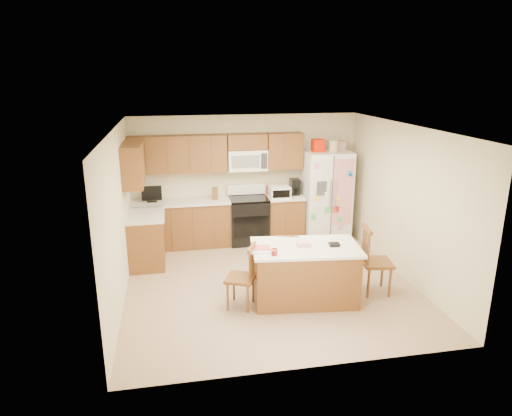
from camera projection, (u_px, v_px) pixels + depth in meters
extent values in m
plane|color=#957E62|center=(269.00, 283.00, 7.39)|extent=(4.50, 4.50, 0.00)
cube|color=beige|center=(246.00, 178.00, 9.16)|extent=(4.50, 0.10, 2.50)
cube|color=beige|center=(314.00, 268.00, 4.92)|extent=(4.50, 0.10, 2.50)
cube|color=beige|center=(119.00, 218.00, 6.64)|extent=(0.10, 4.50, 2.50)
cube|color=beige|center=(404.00, 202.00, 7.44)|extent=(0.10, 4.50, 2.50)
cube|color=white|center=(270.00, 128.00, 6.68)|extent=(4.50, 4.50, 0.04)
cube|color=brown|center=(182.00, 224.00, 8.87)|extent=(1.87, 0.60, 0.88)
cube|color=brown|center=(284.00, 218.00, 9.24)|extent=(0.72, 0.60, 0.88)
cube|color=brown|center=(147.00, 240.00, 8.03)|extent=(0.60, 0.95, 0.88)
cube|color=beige|center=(181.00, 202.00, 8.73)|extent=(1.87, 0.64, 0.04)
cube|color=beige|center=(285.00, 197.00, 9.10)|extent=(0.72, 0.64, 0.04)
cube|color=beige|center=(146.00, 215.00, 7.90)|extent=(0.64, 0.95, 0.04)
cube|color=brown|center=(178.00, 154.00, 8.61)|extent=(1.85, 0.33, 0.70)
cube|color=brown|center=(284.00, 151.00, 8.98)|extent=(0.70, 0.33, 0.70)
cube|color=brown|center=(247.00, 141.00, 8.79)|extent=(0.76, 0.33, 0.29)
cube|color=brown|center=(133.00, 165.00, 7.62)|extent=(0.33, 0.95, 0.70)
cube|color=brown|center=(146.00, 157.00, 8.35)|extent=(0.02, 0.01, 0.66)
cube|color=brown|center=(151.00, 231.00, 8.48)|extent=(0.02, 0.01, 0.84)
cube|color=brown|center=(168.00, 156.00, 8.42)|extent=(0.02, 0.01, 0.66)
cube|color=brown|center=(172.00, 230.00, 8.55)|extent=(0.02, 0.01, 0.84)
cube|color=brown|center=(190.00, 155.00, 8.49)|extent=(0.02, 0.01, 0.66)
cube|color=brown|center=(194.00, 229.00, 8.62)|extent=(0.02, 0.01, 0.84)
cube|color=brown|center=(212.00, 155.00, 8.56)|extent=(0.01, 0.01, 0.66)
cube|color=brown|center=(215.00, 228.00, 8.69)|extent=(0.01, 0.01, 0.84)
cube|color=brown|center=(284.00, 152.00, 8.81)|extent=(0.01, 0.01, 0.66)
cube|color=brown|center=(286.00, 223.00, 8.94)|extent=(0.01, 0.01, 0.84)
cube|color=white|center=(247.00, 160.00, 8.86)|extent=(0.76, 0.38, 0.40)
cube|color=slate|center=(246.00, 162.00, 8.67)|extent=(0.54, 0.01, 0.24)
cube|color=#262626|center=(264.00, 161.00, 8.73)|extent=(0.12, 0.01, 0.30)
cube|color=brown|center=(215.00, 194.00, 8.82)|extent=(0.10, 0.14, 0.22)
cube|color=black|center=(152.00, 201.00, 8.66)|extent=(0.18, 0.12, 0.02)
cube|color=black|center=(152.00, 193.00, 8.61)|extent=(0.38, 0.03, 0.28)
cube|color=red|center=(276.00, 191.00, 9.12)|extent=(0.35, 0.22, 0.18)
cube|color=white|center=(280.00, 192.00, 8.90)|extent=(0.40, 0.28, 0.23)
cube|color=black|center=(281.00, 194.00, 8.77)|extent=(0.34, 0.01, 0.15)
cube|color=black|center=(295.00, 187.00, 9.14)|extent=(0.18, 0.22, 0.32)
cylinder|color=black|center=(296.00, 191.00, 9.10)|extent=(0.12, 0.12, 0.12)
cube|color=black|center=(248.00, 221.00, 9.09)|extent=(0.76, 0.64, 0.88)
cube|color=black|center=(251.00, 227.00, 8.79)|extent=(0.68, 0.01, 0.42)
cube|color=black|center=(248.00, 198.00, 8.95)|extent=(0.76, 0.64, 0.03)
cube|color=white|center=(246.00, 189.00, 9.16)|extent=(0.76, 0.10, 0.20)
cube|color=white|center=(326.00, 195.00, 9.18)|extent=(0.90, 0.75, 1.80)
cube|color=#4C4C4C|center=(332.00, 200.00, 8.82)|extent=(0.02, 0.01, 1.75)
cube|color=silver|center=(330.00, 193.00, 8.75)|extent=(0.02, 0.03, 0.55)
cube|color=silver|center=(335.00, 193.00, 8.77)|extent=(0.02, 0.03, 0.55)
cube|color=#3F3F44|center=(322.00, 188.00, 8.71)|extent=(0.20, 0.01, 0.28)
cube|color=#D84C59|center=(342.00, 193.00, 8.82)|extent=(0.42, 0.01, 1.30)
cube|color=red|center=(318.00, 145.00, 8.86)|extent=(0.22, 0.22, 0.24)
cylinder|color=#D3B785|center=(334.00, 146.00, 8.87)|extent=(0.18, 0.18, 0.22)
cube|color=tan|center=(340.00, 146.00, 9.03)|extent=(0.18, 0.20, 0.18)
cube|color=brown|center=(305.00, 274.00, 6.75)|extent=(1.56, 0.99, 0.81)
cube|color=beige|center=(306.00, 247.00, 6.63)|extent=(1.65, 1.08, 0.04)
cylinder|color=red|center=(274.00, 253.00, 6.30)|extent=(0.08, 0.08, 0.06)
cylinder|color=white|center=(274.00, 252.00, 6.29)|extent=(0.09, 0.09, 0.09)
cube|color=beige|center=(304.00, 244.00, 6.62)|extent=(0.22, 0.17, 0.07)
cube|color=black|center=(334.00, 244.00, 6.63)|extent=(0.16, 0.14, 0.04)
cube|color=white|center=(259.00, 251.00, 6.44)|extent=(0.32, 0.27, 0.01)
cube|color=#D84C4C|center=(261.00, 247.00, 6.52)|extent=(0.28, 0.23, 0.01)
cylinder|color=white|center=(291.00, 253.00, 6.36)|extent=(0.14, 0.04, 0.01)
cube|color=brown|center=(240.00, 278.00, 6.54)|extent=(0.52, 0.53, 0.04)
cylinder|color=brown|center=(234.00, 287.00, 6.80)|extent=(0.04, 0.04, 0.42)
cylinder|color=brown|center=(228.00, 297.00, 6.48)|extent=(0.04, 0.04, 0.42)
cylinder|color=brown|center=(253.00, 289.00, 6.73)|extent=(0.04, 0.04, 0.42)
cylinder|color=brown|center=(248.00, 299.00, 6.42)|extent=(0.04, 0.04, 0.42)
cylinder|color=brown|center=(254.00, 259.00, 6.57)|extent=(0.02, 0.02, 0.47)
cylinder|color=brown|center=(253.00, 261.00, 6.50)|extent=(0.02, 0.02, 0.47)
cylinder|color=brown|center=(252.00, 263.00, 6.44)|extent=(0.02, 0.02, 0.47)
cylinder|color=brown|center=(250.00, 265.00, 6.37)|extent=(0.02, 0.02, 0.47)
cylinder|color=brown|center=(249.00, 267.00, 6.30)|extent=(0.02, 0.02, 0.47)
cube|color=brown|center=(252.00, 247.00, 6.37)|extent=(0.19, 0.38, 0.05)
cube|color=brown|center=(287.00, 260.00, 7.29)|extent=(0.47, 0.46, 0.04)
cylinder|color=brown|center=(297.00, 269.00, 7.45)|extent=(0.03, 0.03, 0.38)
cylinder|color=brown|center=(279.00, 268.00, 7.49)|extent=(0.03, 0.03, 0.38)
cylinder|color=brown|center=(296.00, 276.00, 7.20)|extent=(0.03, 0.03, 0.38)
cylinder|color=brown|center=(277.00, 275.00, 7.24)|extent=(0.03, 0.03, 0.38)
cylinder|color=brown|center=(295.00, 251.00, 7.06)|extent=(0.02, 0.02, 0.43)
cylinder|color=brown|center=(291.00, 250.00, 7.07)|extent=(0.02, 0.02, 0.43)
cylinder|color=brown|center=(287.00, 250.00, 7.08)|extent=(0.02, 0.02, 0.43)
cylinder|color=brown|center=(283.00, 250.00, 7.09)|extent=(0.02, 0.02, 0.43)
cylinder|color=brown|center=(278.00, 250.00, 7.10)|extent=(0.02, 0.02, 0.43)
cube|color=brown|center=(287.00, 237.00, 7.02)|extent=(0.35, 0.15, 0.04)
cube|color=brown|center=(377.00, 263.00, 6.96)|extent=(0.50, 0.52, 0.05)
cylinder|color=brown|center=(390.00, 283.00, 6.86)|extent=(0.04, 0.04, 0.47)
cylinder|color=brown|center=(382.00, 273.00, 7.22)|extent=(0.04, 0.04, 0.47)
cylinder|color=brown|center=(368.00, 283.00, 6.85)|extent=(0.04, 0.04, 0.47)
cylinder|color=brown|center=(362.00, 273.00, 7.20)|extent=(0.04, 0.04, 0.47)
cylinder|color=brown|center=(369.00, 249.00, 6.71)|extent=(0.02, 0.02, 0.53)
cylinder|color=brown|center=(367.00, 247.00, 6.79)|extent=(0.02, 0.02, 0.53)
cylinder|color=brown|center=(366.00, 245.00, 6.87)|extent=(0.02, 0.02, 0.53)
cylinder|color=brown|center=(364.00, 243.00, 6.95)|extent=(0.02, 0.02, 0.53)
cylinder|color=brown|center=(363.00, 241.00, 7.03)|extent=(0.02, 0.02, 0.53)
cube|color=brown|center=(367.00, 229.00, 6.79)|extent=(0.10, 0.44, 0.05)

